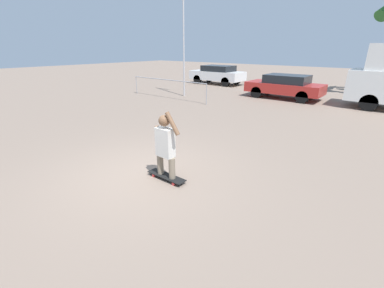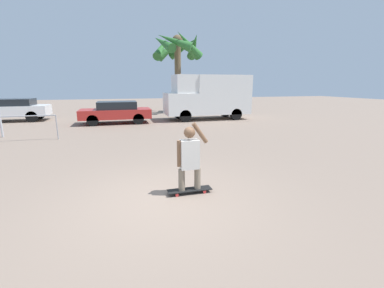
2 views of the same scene
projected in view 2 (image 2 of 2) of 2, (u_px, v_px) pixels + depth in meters
ground_plane at (161, 200)px, 5.28m from camera, size 80.00×80.00×0.00m
skateboard at (190, 190)px, 5.62m from camera, size 0.97×0.26×0.09m
person_skateboarder at (190, 155)px, 5.44m from camera, size 0.68×0.24×1.48m
camper_van at (209, 96)px, 17.30m from camera, size 5.65×2.11×2.94m
parked_car_red at (116, 112)px, 15.62m from camera, size 4.15×1.80×1.33m
parked_car_white at (12, 109)px, 16.48m from camera, size 4.28×1.85×1.44m
palm_tree_near_van at (177, 49)px, 20.66m from camera, size 4.23×4.32×6.42m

